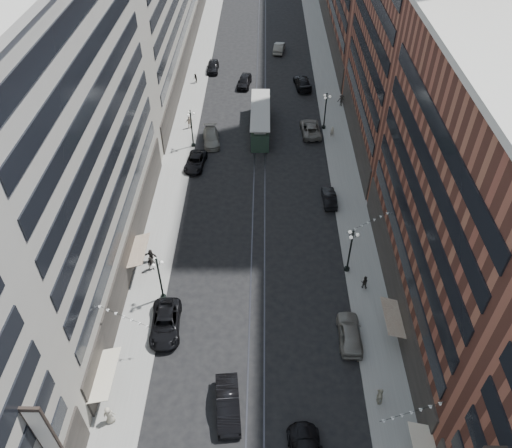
# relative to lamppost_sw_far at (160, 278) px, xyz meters

# --- Properties ---
(ground) EXTENTS (220.00, 220.00, 0.00)m
(ground) POSITION_rel_lamppost_sw_far_xyz_m (9.20, 32.00, -3.10)
(ground) COLOR black
(ground) RESTS_ON ground
(sidewalk_west) EXTENTS (4.00, 180.00, 0.15)m
(sidewalk_west) POSITION_rel_lamppost_sw_far_xyz_m (-1.80, 42.00, -3.02)
(sidewalk_west) COLOR gray
(sidewalk_west) RESTS_ON ground
(sidewalk_east) EXTENTS (4.00, 180.00, 0.15)m
(sidewalk_east) POSITION_rel_lamppost_sw_far_xyz_m (20.20, 42.00, -3.02)
(sidewalk_east) COLOR gray
(sidewalk_east) RESTS_ON ground
(rail_west) EXTENTS (0.12, 180.00, 0.02)m
(rail_west) POSITION_rel_lamppost_sw_far_xyz_m (8.50, 42.00, -3.09)
(rail_west) COLOR #2D2D33
(rail_west) RESTS_ON ground
(rail_east) EXTENTS (0.12, 180.00, 0.02)m
(rail_east) POSITION_rel_lamppost_sw_far_xyz_m (9.90, 42.00, -3.09)
(rail_east) COLOR #2D2D33
(rail_east) RESTS_ON ground
(building_west_mid) EXTENTS (8.00, 36.00, 28.00)m
(building_west_mid) POSITION_rel_lamppost_sw_far_xyz_m (-7.80, 5.00, 10.90)
(building_west_mid) COLOR gray
(building_west_mid) RESTS_ON ground
(building_east_mid) EXTENTS (8.00, 30.00, 24.00)m
(building_east_mid) POSITION_rel_lamppost_sw_far_xyz_m (26.20, -0.00, 8.90)
(building_east_mid) COLOR brown
(building_east_mid) RESTS_ON ground
(lamppost_sw_far) EXTENTS (1.03, 1.14, 5.52)m
(lamppost_sw_far) POSITION_rel_lamppost_sw_far_xyz_m (0.00, 0.00, 0.00)
(lamppost_sw_far) COLOR black
(lamppost_sw_far) RESTS_ON sidewalk_west
(lamppost_sw_mid) EXTENTS (1.03, 1.14, 5.52)m
(lamppost_sw_mid) POSITION_rel_lamppost_sw_far_xyz_m (0.00, 27.00, 0.00)
(lamppost_sw_mid) COLOR black
(lamppost_sw_mid) RESTS_ON sidewalk_west
(lamppost_se_far) EXTENTS (1.03, 1.14, 5.52)m
(lamppost_se_far) POSITION_rel_lamppost_sw_far_xyz_m (18.40, 4.00, 0.00)
(lamppost_se_far) COLOR black
(lamppost_se_far) RESTS_ON sidewalk_east
(lamppost_se_mid) EXTENTS (1.03, 1.14, 5.52)m
(lamppost_se_mid) POSITION_rel_lamppost_sw_far_xyz_m (18.40, 32.00, 0.00)
(lamppost_se_mid) COLOR black
(lamppost_se_mid) RESTS_ON sidewalk_east
(streetcar) EXTENTS (2.68, 12.13, 3.36)m
(streetcar) POSITION_rel_lamppost_sw_far_xyz_m (9.20, 31.61, -1.55)
(streetcar) COLOR #253A2C
(streetcar) RESTS_ON ground
(car_2) EXTENTS (3.05, 5.91, 1.59)m
(car_2) POSITION_rel_lamppost_sw_far_xyz_m (0.80, -3.56, -2.30)
(car_2) COLOR black
(car_2) RESTS_ON ground
(car_4) EXTENTS (2.09, 5.08, 1.72)m
(car_4) POSITION_rel_lamppost_sw_far_xyz_m (17.60, -4.41, -2.23)
(car_4) COLOR slate
(car_4) RESTS_ON ground
(car_5) EXTENTS (2.39, 5.42, 1.73)m
(car_5) POSITION_rel_lamppost_sw_far_xyz_m (7.00, -11.41, -2.23)
(car_5) COLOR black
(car_5) RESTS_ON ground
(pedestrian_1) EXTENTS (1.01, 0.72, 1.87)m
(pedestrian_1) POSITION_rel_lamppost_sw_far_xyz_m (-2.21, -12.57, -2.01)
(pedestrian_1) COLOR #9F9883
(pedestrian_1) RESTS_ON sidewalk_west
(pedestrian_2) EXTENTS (0.86, 0.48, 1.74)m
(pedestrian_2) POSITION_rel_lamppost_sw_far_xyz_m (-1.74, 3.72, -2.08)
(pedestrian_2) COLOR black
(pedestrian_2) RESTS_ON sidewalk_west
(pedestrian_4) EXTENTS (0.65, 1.18, 1.93)m
(pedestrian_4) POSITION_rel_lamppost_sw_far_xyz_m (19.18, -10.69, -1.98)
(pedestrian_4) COLOR #A7A28A
(pedestrian_4) RESTS_ON sidewalk_east
(car_7) EXTENTS (2.89, 5.30, 1.41)m
(car_7) POSITION_rel_lamppost_sw_far_xyz_m (0.80, 22.42, -2.39)
(car_7) COLOR black
(car_7) RESTS_ON ground
(car_8) EXTENTS (2.87, 5.58, 1.55)m
(car_8) POSITION_rel_lamppost_sw_far_xyz_m (2.40, 28.11, -2.32)
(car_8) COLOR slate
(car_8) RESTS_ON ground
(car_9) EXTENTS (1.92, 4.76, 1.62)m
(car_9) POSITION_rel_lamppost_sw_far_xyz_m (0.80, 50.93, -2.29)
(car_9) COLOR black
(car_9) RESTS_ON ground
(car_10) EXTENTS (1.63, 4.27, 1.39)m
(car_10) POSITION_rel_lamppost_sw_far_xyz_m (17.60, 15.19, -2.40)
(car_10) COLOR black
(car_10) RESTS_ON ground
(car_11) EXTENTS (3.02, 5.88, 1.59)m
(car_11) POSITION_rel_lamppost_sw_far_xyz_m (16.38, 30.75, -2.30)
(car_11) COLOR #65625A
(car_11) RESTS_ON ground
(car_12) EXTENTS (3.12, 6.10, 1.69)m
(car_12) POSITION_rel_lamppost_sw_far_xyz_m (16.00, 44.98, -2.25)
(car_12) COLOR black
(car_12) RESTS_ON ground
(car_13) EXTENTS (2.59, 5.13, 1.68)m
(car_13) POSITION_rel_lamppost_sw_far_xyz_m (6.46, 45.39, -2.26)
(car_13) COLOR black
(car_13) RESTS_ON ground
(car_14) EXTENTS (2.41, 5.19, 1.65)m
(car_14) POSITION_rel_lamppost_sw_far_xyz_m (12.43, 59.12, -2.27)
(car_14) COLOR slate
(car_14) RESTS_ON ground
(pedestrian_5) EXTENTS (1.47, 0.65, 1.53)m
(pedestrian_5) POSITION_rel_lamppost_sw_far_xyz_m (-2.01, 5.02, -2.18)
(pedestrian_5) COLOR black
(pedestrian_5) RESTS_ON sidewalk_west
(pedestrian_6) EXTENTS (1.19, 0.78, 1.86)m
(pedestrian_6) POSITION_rel_lamppost_sw_far_xyz_m (-1.01, 31.77, -2.02)
(pedestrian_6) COLOR beige
(pedestrian_6) RESTS_ON sidewalk_west
(pedestrian_7) EXTENTS (0.82, 0.59, 1.53)m
(pedestrian_7) POSITION_rel_lamppost_sw_far_xyz_m (19.78, 1.67, -2.18)
(pedestrian_7) COLOR black
(pedestrian_7) RESTS_ON sidewalk_east
(pedestrian_8) EXTENTS (0.67, 0.51, 1.63)m
(pedestrian_8) POSITION_rel_lamppost_sw_far_xyz_m (19.34, 29.70, -2.13)
(pedestrian_8) COLOR #A59C89
(pedestrian_8) RESTS_ON sidewalk_east
(pedestrian_9) EXTENTS (1.27, 0.80, 1.83)m
(pedestrian_9) POSITION_rel_lamppost_sw_far_xyz_m (21.63, 38.62, -2.03)
(pedestrian_9) COLOR black
(pedestrian_9) RESTS_ON sidewalk_east
(pedestrian_extra_2) EXTENTS (0.62, 0.83, 1.51)m
(pedestrian_extra_2) POSITION_rel_lamppost_sw_far_xyz_m (-1.68, 46.10, -2.19)
(pedestrian_extra_2) COLOR black
(pedestrian_extra_2) RESTS_ON sidewalk_west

